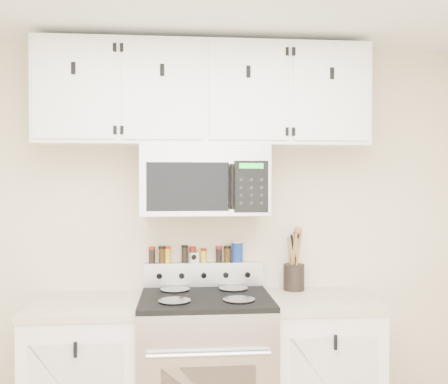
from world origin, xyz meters
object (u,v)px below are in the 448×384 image
Objects in this scene: utensil_crock at (294,275)px; salt_canister at (237,251)px; microwave at (205,180)px; range at (206,374)px.

salt_canister is (-0.36, 0.05, 0.15)m from utensil_crock.
salt_canister is at bearing 35.44° from microwave.
microwave is 0.85m from utensil_crock.
range is 8.17× the size of salt_canister.
microwave is (0.00, 0.13, 1.14)m from range.
microwave is 0.53m from salt_canister.
microwave reaches higher than range.
range is at bearing -158.23° from utensil_crock.
microwave reaches higher than utensil_crock.
range is 1.45× the size of microwave.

